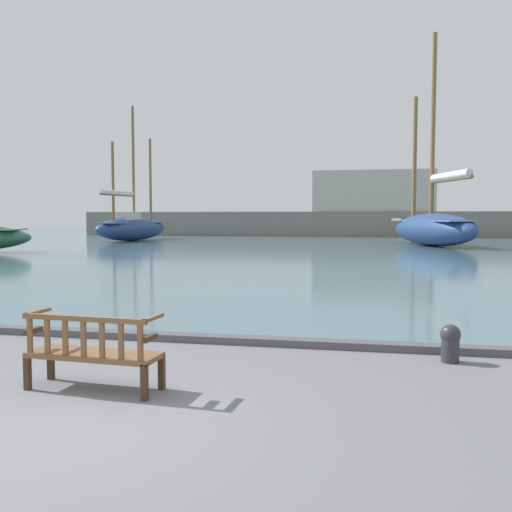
# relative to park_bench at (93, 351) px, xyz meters

# --- Properties ---
(ground_plane) EXTENTS (160.00, 160.00, 0.00)m
(ground_plane) POSITION_rel_park_bench_xyz_m (0.26, -1.07, -0.47)
(ground_plane) COLOR slate
(harbor_water) EXTENTS (100.00, 80.00, 0.08)m
(harbor_water) POSITION_rel_park_bench_xyz_m (0.26, 42.93, -0.43)
(harbor_water) COLOR #476670
(harbor_water) RESTS_ON ground
(quay_edge_kerb) EXTENTS (40.00, 0.30, 0.12)m
(quay_edge_kerb) POSITION_rel_park_bench_xyz_m (0.26, 2.78, -0.41)
(quay_edge_kerb) COLOR #4C4C50
(quay_edge_kerb) RESTS_ON ground
(park_bench) EXTENTS (1.63, 0.63, 0.92)m
(park_bench) POSITION_rel_park_bench_xyz_m (0.00, 0.00, 0.00)
(park_bench) COLOR #3D2A19
(park_bench) RESTS_ON ground
(sailboat_mid_port) EXTENTS (3.77, 11.18, 11.09)m
(sailboat_mid_port) POSITION_rel_park_bench_xyz_m (-16.42, 38.19, 0.78)
(sailboat_mid_port) COLOR navy
(sailboat_mid_port) RESTS_ON harbor_water
(sailboat_mid_starboard) EXTENTS (6.47, 13.19, 14.37)m
(sailboat_mid_starboard) POSITION_rel_park_bench_xyz_m (7.20, 34.54, 0.95)
(sailboat_mid_starboard) COLOR navy
(sailboat_mid_starboard) RESTS_ON harbor_water
(mooring_bollard) EXTENTS (0.29, 0.29, 0.54)m
(mooring_bollard) POSITION_rel_park_bench_xyz_m (4.32, 2.23, -0.17)
(mooring_bollard) COLOR #2D2D33
(mooring_bollard) RESTS_ON ground
(far_breakwater) EXTENTS (54.75, 2.40, 6.63)m
(far_breakwater) POSITION_rel_park_bench_xyz_m (0.90, 51.57, 1.55)
(far_breakwater) COLOR slate
(far_breakwater) RESTS_ON ground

